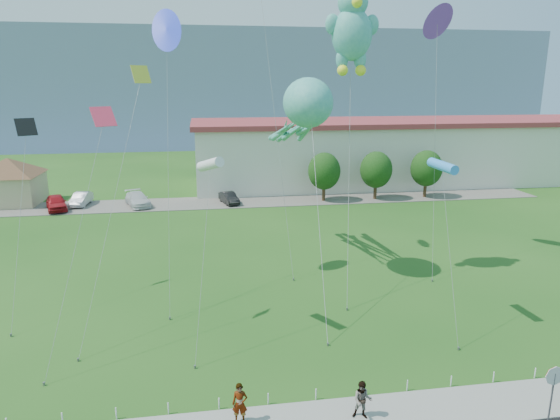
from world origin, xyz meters
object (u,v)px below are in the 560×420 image
at_px(parked_car_red, 56,203).
at_px(octopus_kite, 303,114).
at_px(parked_car_black, 229,198).
at_px(parked_car_silver, 81,199).
at_px(parked_car_white, 138,199).
at_px(stop_sign, 554,381).
at_px(pavilion, 9,177).
at_px(pedestrian_right, 362,400).
at_px(warehouse, 422,150).
at_px(teddy_bear_kite, 352,28).
at_px(pedestrian_left, 240,403).

distance_m(parked_car_red, octopus_kite, 31.43).
bearing_deg(octopus_kite, parked_car_black, 101.01).
xyz_separation_m(parked_car_silver, octopus_kite, (19.77, -22.18, 10.06)).
bearing_deg(parked_car_white, parked_car_red, 165.39).
bearing_deg(stop_sign, pavilion, 128.44).
relative_size(pedestrian_right, octopus_kite, 0.09).
relative_size(parked_car_red, parked_car_black, 1.22).
bearing_deg(warehouse, octopus_kite, -126.78).
height_order(pedestrian_right, parked_car_silver, pedestrian_right).
xyz_separation_m(warehouse, parked_car_red, (-44.38, -9.87, -3.28)).
bearing_deg(pavilion, stop_sign, -51.56).
height_order(parked_car_red, teddy_bear_kite, teddy_bear_kite).
bearing_deg(pedestrian_right, octopus_kite, 104.41).
relative_size(stop_sign, parked_car_black, 0.67).
height_order(stop_sign, parked_car_red, stop_sign).
bearing_deg(parked_car_black, pedestrian_left, -107.86).
relative_size(warehouse, parked_car_black, 16.28).
distance_m(stop_sign, parked_car_red, 47.41).
bearing_deg(pavilion, teddy_bear_kite, -40.32).
distance_m(stop_sign, parked_car_silver, 47.80).
bearing_deg(parked_car_silver, stop_sign, -51.77).
xyz_separation_m(octopus_kite, teddy_bear_kite, (2.72, -1.41, 5.32)).
bearing_deg(pedestrian_right, stop_sign, 6.72).
height_order(warehouse, teddy_bear_kite, teddy_bear_kite).
bearing_deg(pedestrian_left, stop_sign, 1.06).
xyz_separation_m(pavilion, parked_car_black, (23.45, -3.71, -2.35)).
bearing_deg(warehouse, parked_car_red, -167.46).
distance_m(pavilion, pedestrian_left, 45.91).
height_order(pavilion, teddy_bear_kite, teddy_bear_kite).
xyz_separation_m(pavilion, pedestrian_right, (26.48, -40.84, -2.15)).
bearing_deg(stop_sign, parked_car_black, 104.63).
height_order(pavilion, parked_car_white, pavilion).
distance_m(pavilion, octopus_kite, 37.39).
relative_size(pavilion, teddy_bear_kite, 0.49).
distance_m(pedestrian_right, octopus_kite, 19.42).
bearing_deg(warehouse, pedestrian_right, -116.66).
xyz_separation_m(pavilion, parked_car_silver, (7.66, -2.01, -2.29)).
distance_m(stop_sign, parked_car_black, 39.81).
height_order(pedestrian_left, parked_car_silver, pedestrian_left).
height_order(warehouse, parked_car_red, warehouse).
bearing_deg(parked_car_black, pavilion, 155.79).
bearing_deg(teddy_bear_kite, pavilion, 139.68).
bearing_deg(parked_car_white, pedestrian_left, -96.43).
height_order(pedestrian_right, parked_car_white, pedestrian_right).
bearing_deg(parked_car_red, warehouse, -6.03).
relative_size(pedestrian_left, pedestrian_right, 1.05).
distance_m(pavilion, parked_car_silver, 8.25).
bearing_deg(octopus_kite, teddy_bear_kite, -27.46).
xyz_separation_m(parked_car_silver, parked_car_black, (15.79, -1.70, -0.06)).
bearing_deg(parked_car_red, parked_car_black, -18.04).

